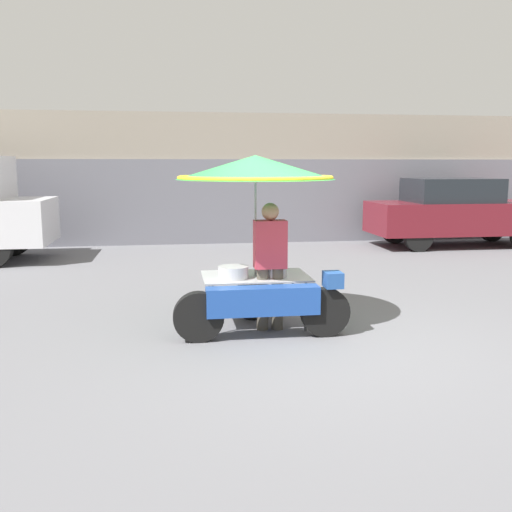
% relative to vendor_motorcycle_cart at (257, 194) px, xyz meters
% --- Properties ---
extents(ground_plane, '(36.00, 36.00, 0.00)m').
position_rel_vendor_motorcycle_cart_xyz_m(ground_plane, '(0.55, -0.85, -1.63)').
color(ground_plane, slate).
extents(shopfront_building, '(28.00, 2.06, 3.22)m').
position_rel_vendor_motorcycle_cart_xyz_m(shopfront_building, '(0.55, 8.49, -0.03)').
color(shopfront_building, gray).
rests_on(shopfront_building, ground).
extents(vendor_motorcycle_cart, '(2.03, 1.91, 2.08)m').
position_rel_vendor_motorcycle_cart_xyz_m(vendor_motorcycle_cart, '(0.00, 0.00, 0.00)').
color(vendor_motorcycle_cart, black).
rests_on(vendor_motorcycle_cart, ground).
extents(vendor_person, '(0.38, 0.22, 1.53)m').
position_rel_vendor_motorcycle_cart_xyz_m(vendor_person, '(0.14, -0.16, -0.78)').
color(vendor_person, '#4C473D').
rests_on(vendor_person, ground).
extents(parked_car, '(4.25, 1.65, 1.64)m').
position_rel_vendor_motorcycle_cart_xyz_m(parked_car, '(5.82, 6.17, -0.80)').
color(parked_car, black).
rests_on(parked_car, ground).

